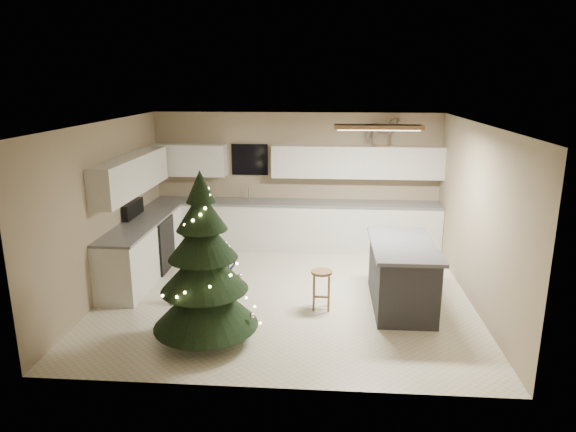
{
  "coord_description": "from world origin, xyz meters",
  "views": [
    {
      "loc": [
        0.57,
        -7.31,
        3.2
      ],
      "look_at": [
        0.0,
        0.35,
        1.15
      ],
      "focal_mm": 32.0,
      "sensor_mm": 36.0,
      "label": 1
    }
  ],
  "objects_px": {
    "christmas_tree": "(204,273)",
    "toddler": "(225,273)",
    "island": "(402,274)",
    "rocking_horse": "(383,131)",
    "bar_stool": "(322,280)"
  },
  "relations": [
    {
      "from": "christmas_tree",
      "to": "toddler",
      "type": "height_order",
      "value": "christmas_tree"
    },
    {
      "from": "toddler",
      "to": "christmas_tree",
      "type": "bearing_deg",
      "value": -110.03
    },
    {
      "from": "toddler",
      "to": "island",
      "type": "bearing_deg",
      "value": -17.92
    },
    {
      "from": "island",
      "to": "rocking_horse",
      "type": "relative_size",
      "value": 2.64
    },
    {
      "from": "island",
      "to": "bar_stool",
      "type": "distance_m",
      "value": 1.17
    },
    {
      "from": "island",
      "to": "christmas_tree",
      "type": "bearing_deg",
      "value": -155.02
    },
    {
      "from": "bar_stool",
      "to": "toddler",
      "type": "distance_m",
      "value": 1.43
    },
    {
      "from": "bar_stool",
      "to": "island",
      "type": "bearing_deg",
      "value": 9.63
    },
    {
      "from": "bar_stool",
      "to": "toddler",
      "type": "xyz_separation_m",
      "value": [
        -1.42,
        0.15,
        0.01
      ]
    },
    {
      "from": "bar_stool",
      "to": "rocking_horse",
      "type": "height_order",
      "value": "rocking_horse"
    },
    {
      "from": "island",
      "to": "bar_stool",
      "type": "bearing_deg",
      "value": -170.37
    },
    {
      "from": "rocking_horse",
      "to": "bar_stool",
      "type": "bearing_deg",
      "value": 150.51
    },
    {
      "from": "christmas_tree",
      "to": "island",
      "type": "bearing_deg",
      "value": 24.98
    },
    {
      "from": "bar_stool",
      "to": "toddler",
      "type": "height_order",
      "value": "toddler"
    },
    {
      "from": "island",
      "to": "christmas_tree",
      "type": "xyz_separation_m",
      "value": [
        -2.59,
        -1.21,
        0.42
      ]
    }
  ]
}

